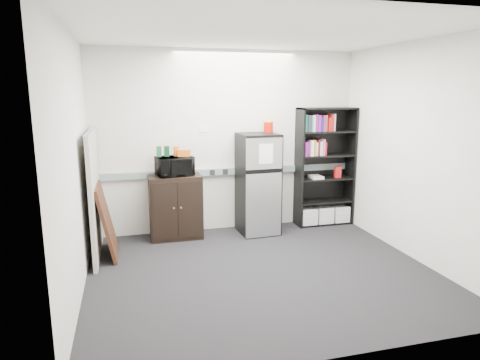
{
  "coord_description": "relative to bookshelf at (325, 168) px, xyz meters",
  "views": [
    {
      "loc": [
        -1.47,
        -4.51,
        2.09
      ],
      "look_at": [
        -0.03,
        0.9,
        0.93
      ],
      "focal_mm": 32.0,
      "sensor_mm": 36.0,
      "label": 1
    }
  ],
  "objects": [
    {
      "name": "snack_box_c",
      "position": [
        -2.32,
        -0.05,
        0.35
      ],
      "size": [
        0.08,
        0.06,
        0.14
      ],
      "primitive_type": "cube",
      "rotation": [
        0.0,
        0.0,
        0.2
      ],
      "color": "#C75812",
      "rests_on": "microwave"
    },
    {
      "name": "cabinet",
      "position": [
        -2.36,
        -0.06,
        -0.45
      ],
      "size": [
        0.74,
        0.49,
        0.92
      ],
      "color": "black",
      "rests_on": "floor"
    },
    {
      "name": "wall_note",
      "position": [
        -1.88,
        0.18,
        0.64
      ],
      "size": [
        0.14,
        0.0,
        0.1
      ],
      "primitive_type": "cube",
      "color": "white",
      "rests_on": "wall_back"
    },
    {
      "name": "wall_left",
      "position": [
        -3.53,
        -1.57,
        0.44
      ],
      "size": [
        0.02,
        3.5,
        2.7
      ],
      "primitive_type": "cube",
      "color": "beige",
      "rests_on": "floor"
    },
    {
      "name": "snack_bag",
      "position": [
        -2.22,
        -0.1,
        0.33
      ],
      "size": [
        0.2,
        0.13,
        0.1
      ],
      "primitive_type": "cube",
      "rotation": [
        0.0,
        0.0,
        -0.2
      ],
      "color": "#D26115",
      "rests_on": "microwave"
    },
    {
      "name": "framed_poster",
      "position": [
        -3.3,
        -0.56,
        -0.44
      ],
      "size": [
        0.23,
        0.74,
        0.94
      ],
      "rotation": [
        0.0,
        -0.2,
        0.0
      ],
      "color": "black",
      "rests_on": "floor"
    },
    {
      "name": "wall_back",
      "position": [
        -1.53,
        0.18,
        0.44
      ],
      "size": [
        4.0,
        0.02,
        2.7
      ],
      "primitive_type": "cube",
      "color": "beige",
      "rests_on": "floor"
    },
    {
      "name": "snack_box_a",
      "position": [
        -2.57,
        -0.05,
        0.35
      ],
      "size": [
        0.07,
        0.06,
        0.15
      ],
      "primitive_type": "cube",
      "rotation": [
        0.0,
        0.0,
        -0.08
      ],
      "color": "#17532C",
      "rests_on": "microwave"
    },
    {
      "name": "refrigerator",
      "position": [
        -1.14,
        -0.14,
        -0.17
      ],
      "size": [
        0.58,
        0.61,
        1.49
      ],
      "rotation": [
        0.0,
        0.0,
        0.04
      ],
      "color": "black",
      "rests_on": "floor"
    },
    {
      "name": "wall_right",
      "position": [
        0.47,
        -1.57,
        0.44
      ],
      "size": [
        0.02,
        3.5,
        2.7
      ],
      "primitive_type": "cube",
      "color": "beige",
      "rests_on": "floor"
    },
    {
      "name": "ceiling",
      "position": [
        -1.53,
        -1.57,
        1.79
      ],
      "size": [
        4.0,
        3.5,
        0.02
      ],
      "primitive_type": "cube",
      "color": "white",
      "rests_on": "wall_back"
    },
    {
      "name": "snack_box_b",
      "position": [
        -2.46,
        -0.05,
        0.35
      ],
      "size": [
        0.08,
        0.06,
        0.15
      ],
      "primitive_type": "cube",
      "rotation": [
        0.0,
        0.0,
        -0.24
      ],
      "color": "#0D3C1C",
      "rests_on": "microwave"
    },
    {
      "name": "bookshelf",
      "position": [
        0.0,
        0.0,
        0.0
      ],
      "size": [
        0.9,
        0.34,
        1.85
      ],
      "color": "black",
      "rests_on": "floor"
    },
    {
      "name": "floor",
      "position": [
        -1.53,
        -1.57,
        -0.91
      ],
      "size": [
        4.0,
        4.0,
        0.0
      ],
      "primitive_type": "plane",
      "color": "black",
      "rests_on": "ground"
    },
    {
      "name": "coffee_can",
      "position": [
        -0.95,
        -0.02,
        0.68
      ],
      "size": [
        0.14,
        0.14,
        0.19
      ],
      "color": "#A61507",
      "rests_on": "refrigerator"
    },
    {
      "name": "microwave",
      "position": [
        -2.36,
        -0.08,
        0.14
      ],
      "size": [
        0.55,
        0.43,
        0.27
      ],
      "primitive_type": "imported",
      "rotation": [
        0.0,
        0.0,
        0.22
      ],
      "color": "black",
      "rests_on": "cabinet"
    },
    {
      "name": "cubicle_partition",
      "position": [
        -3.43,
        -0.49,
        -0.1
      ],
      "size": [
        0.06,
        1.3,
        1.62
      ],
      "color": "#AAA397",
      "rests_on": "floor"
    },
    {
      "name": "electrical_raceway",
      "position": [
        -1.53,
        0.15,
        -0.01
      ],
      "size": [
        3.92,
        0.05,
        0.1
      ],
      "primitive_type": "cube",
      "color": "gray",
      "rests_on": "wall_back"
    }
  ]
}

